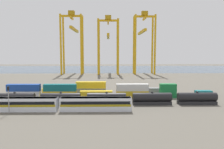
{
  "coord_description": "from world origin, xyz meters",
  "views": [
    {
      "loc": [
        -3.57,
        -85.0,
        16.56
      ],
      "look_at": [
        -1.7,
        23.36,
        5.97
      ],
      "focal_mm": 34.32,
      "sensor_mm": 36.0,
      "label": 1
    }
  ],
  "objects_px": {
    "freight_tank_row": "(107,99)",
    "shipping_container_13": "(91,91)",
    "gantry_crane_west": "(73,36)",
    "gantry_crane_east": "(144,37)",
    "signal_mast": "(8,96)",
    "shipping_container_9": "(203,94)",
    "gantry_crane_central": "(108,40)",
    "shipping_container_15": "(124,91)",
    "shipping_container_12": "(58,91)",
    "shipping_container_4": "(96,94)",
    "passenger_train": "(59,104)"
  },
  "relations": [
    {
      "from": "signal_mast",
      "to": "shipping_container_9",
      "type": "xyz_separation_m",
      "value": [
        63.69,
        21.0,
        -3.61
      ]
    },
    {
      "from": "shipping_container_4",
      "to": "gantry_crane_east",
      "type": "distance_m",
      "value": 106.68
    },
    {
      "from": "signal_mast",
      "to": "freight_tank_row",
      "type": "bearing_deg",
      "value": 20.11
    },
    {
      "from": "shipping_container_9",
      "to": "gantry_crane_west",
      "type": "bearing_deg",
      "value": 123.88
    },
    {
      "from": "passenger_train",
      "to": "signal_mast",
      "type": "relative_size",
      "value": 5.55
    },
    {
      "from": "shipping_container_4",
      "to": "gantry_crane_central",
      "type": "relative_size",
      "value": 0.26
    },
    {
      "from": "signal_mast",
      "to": "gantry_crane_central",
      "type": "relative_size",
      "value": 0.16
    },
    {
      "from": "gantry_crane_east",
      "to": "gantry_crane_central",
      "type": "bearing_deg",
      "value": 178.87
    },
    {
      "from": "shipping_container_4",
      "to": "gantry_crane_west",
      "type": "height_order",
      "value": "gantry_crane_west"
    },
    {
      "from": "passenger_train",
      "to": "shipping_container_13",
      "type": "relative_size",
      "value": 3.47
    },
    {
      "from": "shipping_container_4",
      "to": "freight_tank_row",
      "type": "bearing_deg",
      "value": -70.35
    },
    {
      "from": "shipping_container_9",
      "to": "shipping_container_12",
      "type": "xyz_separation_m",
      "value": [
        -56.75,
        6.58,
        0.0
      ]
    },
    {
      "from": "shipping_container_4",
      "to": "shipping_container_13",
      "type": "relative_size",
      "value": 1.0
    },
    {
      "from": "shipping_container_4",
      "to": "gantry_crane_central",
      "type": "bearing_deg",
      "value": 87.37
    },
    {
      "from": "shipping_container_4",
      "to": "shipping_container_13",
      "type": "distance_m",
      "value": 7.05
    },
    {
      "from": "signal_mast",
      "to": "shipping_container_15",
      "type": "distance_m",
      "value": 43.95
    },
    {
      "from": "shipping_container_9",
      "to": "gantry_crane_central",
      "type": "relative_size",
      "value": 0.13
    },
    {
      "from": "freight_tank_row",
      "to": "shipping_container_15",
      "type": "xyz_separation_m",
      "value": [
        7.04,
        17.7,
        -0.68
      ]
    },
    {
      "from": "shipping_container_15",
      "to": "gantry_crane_central",
      "type": "bearing_deg",
      "value": 94.1
    },
    {
      "from": "passenger_train",
      "to": "gantry_crane_east",
      "type": "relative_size",
      "value": 0.84
    },
    {
      "from": "shipping_container_4",
      "to": "shipping_container_13",
      "type": "height_order",
      "value": "same"
    },
    {
      "from": "signal_mast",
      "to": "shipping_container_12",
      "type": "bearing_deg",
      "value": 75.88
    },
    {
      "from": "shipping_container_9",
      "to": "gantry_crane_west",
      "type": "height_order",
      "value": "gantry_crane_west"
    },
    {
      "from": "freight_tank_row",
      "to": "gantry_crane_west",
      "type": "xyz_separation_m",
      "value": [
        -28.53,
        108.26,
        28.58
      ]
    },
    {
      "from": "signal_mast",
      "to": "passenger_train",
      "type": "bearing_deg",
      "value": 10.87
    },
    {
      "from": "signal_mast",
      "to": "shipping_container_13",
      "type": "relative_size",
      "value": 0.63
    },
    {
      "from": "gantry_crane_east",
      "to": "shipping_container_13",
      "type": "bearing_deg",
      "value": -111.73
    },
    {
      "from": "shipping_container_12",
      "to": "gantry_crane_west",
      "type": "relative_size",
      "value": 0.24
    },
    {
      "from": "gantry_crane_central",
      "to": "gantry_crane_west",
      "type": "bearing_deg",
      "value": -178.93
    },
    {
      "from": "gantry_crane_central",
      "to": "gantry_crane_east",
      "type": "height_order",
      "value": "gantry_crane_east"
    },
    {
      "from": "freight_tank_row",
      "to": "shipping_container_12",
      "type": "xyz_separation_m",
      "value": [
        -20.05,
        17.7,
        -0.68
      ]
    },
    {
      "from": "shipping_container_13",
      "to": "gantry_crane_east",
      "type": "xyz_separation_m",
      "value": [
        36.07,
        90.53,
        28.74
      ]
    },
    {
      "from": "freight_tank_row",
      "to": "shipping_container_13",
      "type": "xyz_separation_m",
      "value": [
        -6.5,
        17.7,
        -0.68
      ]
    },
    {
      "from": "signal_mast",
      "to": "gantry_crane_east",
      "type": "distance_m",
      "value": 133.34
    },
    {
      "from": "shipping_container_13",
      "to": "signal_mast",
      "type": "bearing_deg",
      "value": -126.6
    },
    {
      "from": "shipping_container_9",
      "to": "passenger_train",
      "type": "bearing_deg",
      "value": -159.91
    },
    {
      "from": "passenger_train",
      "to": "freight_tank_row",
      "type": "bearing_deg",
      "value": 28.06
    },
    {
      "from": "gantry_crane_west",
      "to": "gantry_crane_east",
      "type": "bearing_deg",
      "value": -0.03
    },
    {
      "from": "signal_mast",
      "to": "gantry_crane_central",
      "type": "bearing_deg",
      "value": 76.95
    },
    {
      "from": "shipping_container_4",
      "to": "shipping_container_12",
      "type": "distance_m",
      "value": 17.37
    },
    {
      "from": "shipping_container_4",
      "to": "signal_mast",
      "type": "bearing_deg",
      "value": -137.62
    },
    {
      "from": "shipping_container_9",
      "to": "gantry_crane_west",
      "type": "distance_m",
      "value": 120.61
    },
    {
      "from": "freight_tank_row",
      "to": "shipping_container_9",
      "type": "height_order",
      "value": "freight_tank_row"
    },
    {
      "from": "shipping_container_4",
      "to": "gantry_crane_east",
      "type": "xyz_separation_m",
      "value": [
        33.54,
        97.11,
        28.74
      ]
    },
    {
      "from": "passenger_train",
      "to": "gantry_crane_central",
      "type": "relative_size",
      "value": 0.9
    },
    {
      "from": "freight_tank_row",
      "to": "gantry_crane_central",
      "type": "xyz_separation_m",
      "value": [
        0.52,
        108.8,
        26.06
      ]
    },
    {
      "from": "gantry_crane_east",
      "to": "freight_tank_row",
      "type": "bearing_deg",
      "value": -105.28
    },
    {
      "from": "freight_tank_row",
      "to": "shipping_container_9",
      "type": "distance_m",
      "value": 38.35
    },
    {
      "from": "signal_mast",
      "to": "shipping_container_4",
      "type": "relative_size",
      "value": 0.63
    },
    {
      "from": "passenger_train",
      "to": "shipping_container_9",
      "type": "distance_m",
      "value": 53.75
    }
  ]
}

